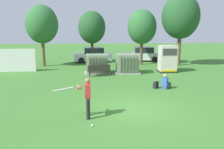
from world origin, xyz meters
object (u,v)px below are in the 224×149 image
(backpack, at_px, (156,85))
(parked_car_leftmost, at_px, (93,55))
(transformer_mid_west, at_px, (127,64))
(park_bench, at_px, (99,70))
(batter, at_px, (87,95))
(sports_ball, at_px, (92,126))
(seated_spectator, at_px, (166,83))
(transformer_west, at_px, (97,64))
(parked_car_left_of_center, at_px, (143,55))
(generator_enclosure, at_px, (167,59))

(backpack, xyz_separation_m, parked_car_leftmost, (-4.13, 12.24, 0.54))
(transformer_mid_west, relative_size, park_bench, 1.14)
(transformer_mid_west, distance_m, batter, 10.42)
(park_bench, relative_size, sports_ball, 20.48)
(seated_spectator, distance_m, parked_car_leftmost, 13.23)
(transformer_west, bearing_deg, seated_spectator, -51.36)
(parked_car_leftmost, bearing_deg, backpack, -71.35)
(parked_car_leftmost, bearing_deg, parked_car_left_of_center, 3.41)
(park_bench, distance_m, backpack, 5.43)
(transformer_mid_west, bearing_deg, parked_car_left_of_center, 69.11)
(generator_enclosure, relative_size, parked_car_leftmost, 0.53)
(backpack, bearing_deg, batter, -131.66)
(park_bench, bearing_deg, generator_enclosure, 14.71)
(seated_spectator, bearing_deg, generator_enclosure, 72.54)
(batter, height_order, seated_spectator, batter)
(park_bench, xyz_separation_m, parked_car_left_of_center, (5.20, 8.49, 0.22))
(transformer_west, relative_size, parked_car_left_of_center, 0.48)
(transformer_west, xyz_separation_m, generator_enclosure, (6.13, 0.38, 0.35))
(park_bench, relative_size, seated_spectator, 1.91)
(park_bench, height_order, sports_ball, park_bench)
(generator_enclosure, distance_m, sports_ball, 13.15)
(park_bench, bearing_deg, transformer_west, 96.93)
(transformer_mid_west, xyz_separation_m, backpack, (1.17, -5.22, -0.57))
(seated_spectator, bearing_deg, backpack, 169.83)
(transformer_mid_west, height_order, parked_car_leftmost, same)
(transformer_west, bearing_deg, backpack, -55.00)
(transformer_west, relative_size, generator_enclosure, 0.91)
(park_bench, height_order, parked_car_left_of_center, parked_car_left_of_center)
(batter, bearing_deg, sports_ball, -77.29)
(generator_enclosure, xyz_separation_m, backpack, (-2.43, -5.66, -0.92))
(park_bench, xyz_separation_m, batter, (-0.66, -8.83, 0.44))
(sports_ball, height_order, parked_car_leftmost, parked_car_leftmost)
(parked_car_leftmost, bearing_deg, batter, -90.29)
(transformer_west, distance_m, batter, 10.04)
(backpack, bearing_deg, generator_enclosure, 66.80)
(park_bench, relative_size, parked_car_leftmost, 0.42)
(backpack, relative_size, parked_car_leftmost, 0.10)
(generator_enclosure, bearing_deg, parked_car_left_of_center, 96.49)
(park_bench, relative_size, backpack, 4.19)
(transformer_west, height_order, sports_ball, transformer_west)
(batter, relative_size, parked_car_leftmost, 0.40)
(transformer_mid_west, xyz_separation_m, batter, (-3.05, -9.96, 0.19))
(seated_spectator, bearing_deg, parked_car_left_of_center, 85.37)
(parked_car_leftmost, bearing_deg, generator_enclosure, -45.08)
(batter, bearing_deg, transformer_west, 87.06)
(park_bench, xyz_separation_m, parked_car_leftmost, (-0.57, 8.15, 0.22))
(sports_ball, bearing_deg, transformer_mid_west, 75.64)
(batter, height_order, sports_ball, batter)
(sports_ball, distance_m, backpack, 7.01)
(parked_car_leftmost, xyz_separation_m, parked_car_left_of_center, (5.77, 0.34, 0.00))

